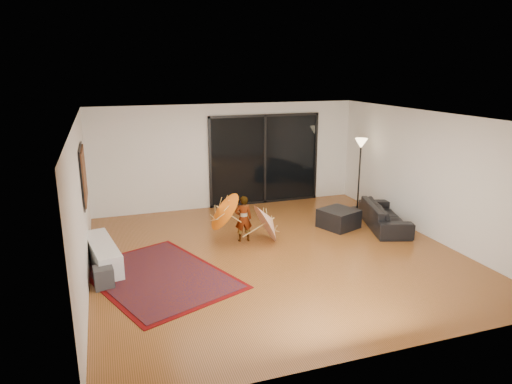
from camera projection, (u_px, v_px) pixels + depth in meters
name	position (u px, v px, depth m)	size (l,w,h in m)	color
floor	(276.00, 254.00, 9.05)	(7.00, 7.00, 0.00)	#9B542A
ceiling	(278.00, 117.00, 8.34)	(7.00, 7.00, 0.00)	white
wall_back	(228.00, 156.00, 11.89)	(7.00, 7.00, 0.00)	silver
wall_front	(382.00, 258.00, 5.49)	(7.00, 7.00, 0.00)	silver
wall_left	(82.00, 205.00, 7.61)	(7.00, 7.00, 0.00)	silver
wall_right	(429.00, 175.00, 9.78)	(7.00, 7.00, 0.00)	silver
sliding_door	(265.00, 159.00, 12.21)	(3.06, 0.07, 2.40)	black
painting	(84.00, 175.00, 8.45)	(0.04, 1.28, 1.08)	black
media_console	(103.00, 254.00, 8.45)	(0.41, 1.65, 0.46)	white
speaker	(104.00, 277.00, 7.63)	(0.31, 0.31, 0.36)	#424244
persian_rug	(159.00, 276.00, 8.05)	(2.93, 3.37, 0.02)	#590708
sofa	(385.00, 215.00, 10.52)	(1.91, 0.75, 0.56)	black
ottoman	(339.00, 218.00, 10.51)	(0.75, 0.75, 0.43)	black
floor_lamp	(360.00, 154.00, 11.56)	(0.32, 0.32, 1.86)	black
child	(243.00, 219.00, 9.61)	(0.36, 0.24, 1.00)	#999999
parasol_orange	(218.00, 211.00, 9.33)	(0.67, 0.88, 0.90)	#DF600B
parasol_white	(273.00, 218.00, 9.65)	(0.56, 0.88, 0.94)	white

